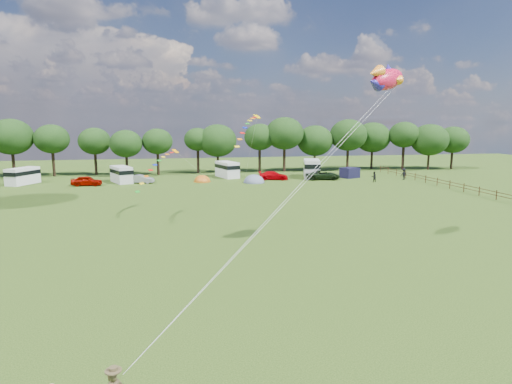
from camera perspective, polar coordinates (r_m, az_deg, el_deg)
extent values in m
plane|color=black|center=(26.04, 3.31, -11.54)|extent=(180.00, 180.00, 0.00)
cylinder|color=black|center=(83.86, -29.59, 3.16)|extent=(0.49, 0.49, 4.21)
ellipsoid|color=black|center=(83.59, -29.86, 6.41)|extent=(7.11, 7.11, 6.05)
cylinder|color=black|center=(82.34, -25.38, 3.40)|extent=(0.49, 0.49, 4.25)
ellipsoid|color=black|center=(82.08, -25.59, 6.40)|extent=(5.86, 5.86, 4.98)
cylinder|color=black|center=(81.49, -20.58, 3.52)|extent=(0.47, 0.47, 3.90)
ellipsoid|color=black|center=(81.23, -20.74, 6.36)|extent=(5.58, 5.58, 4.74)
cylinder|color=black|center=(77.70, -16.83, 3.34)|extent=(0.44, 0.44, 3.56)
ellipsoid|color=black|center=(77.42, -16.96, 6.18)|extent=(5.56, 5.56, 4.73)
cylinder|color=black|center=(78.25, -12.92, 3.68)|extent=(0.47, 0.47, 3.95)
ellipsoid|color=black|center=(77.98, -13.02, 6.59)|extent=(5.33, 5.33, 4.53)
cylinder|color=black|center=(80.05, -7.73, 4.09)|extent=(0.50, 0.50, 4.33)
ellipsoid|color=black|center=(79.80, -7.79, 6.97)|extent=(4.95, 4.95, 4.21)
cylinder|color=black|center=(79.90, -5.10, 3.76)|extent=(0.43, 0.43, 3.31)
ellipsoid|color=black|center=(79.61, -5.14, 6.84)|extent=(7.03, 7.03, 5.98)
cylinder|color=black|center=(81.23, 0.49, 4.26)|extent=(0.50, 0.50, 4.36)
ellipsoid|color=black|center=(80.97, 0.49, 7.34)|extent=(5.84, 5.84, 4.97)
cylinder|color=black|center=(81.38, 3.79, 4.31)|extent=(0.51, 0.51, 4.55)
ellipsoid|color=black|center=(81.11, 3.83, 7.80)|extent=(7.15, 7.15, 6.08)
cylinder|color=black|center=(83.87, 7.81, 3.94)|extent=(0.42, 0.42, 3.21)
ellipsoid|color=black|center=(83.60, 7.87, 6.80)|extent=(6.90, 6.90, 5.86)
cylinder|color=black|center=(85.49, 12.10, 4.24)|extent=(0.48, 0.48, 4.17)
ellipsoid|color=black|center=(85.22, 12.21, 7.43)|extent=(7.16, 7.16, 6.09)
cylinder|color=black|center=(89.71, 15.16, 4.19)|extent=(0.45, 0.45, 3.66)
ellipsoid|color=black|center=(89.45, 15.28, 7.04)|extent=(7.05, 7.05, 5.99)
cylinder|color=black|center=(89.97, 19.00, 4.33)|extent=(0.52, 0.52, 4.65)
ellipsoid|color=black|center=(89.74, 19.16, 7.23)|extent=(5.96, 5.96, 5.06)
cylinder|color=black|center=(91.34, 21.98, 3.77)|extent=(0.42, 0.42, 3.19)
ellipsoid|color=black|center=(91.08, 22.15, 6.46)|extent=(7.23, 7.23, 6.14)
cylinder|color=black|center=(94.66, 24.62, 3.87)|extent=(0.44, 0.44, 3.52)
ellipsoid|color=black|center=(94.43, 24.79, 6.35)|extent=(6.22, 6.22, 5.28)
cylinder|color=#472D19|center=(59.19, 29.40, -0.35)|extent=(0.12, 0.12, 1.20)
cylinder|color=#472D19|center=(58.01, 30.37, -0.25)|extent=(0.08, 3.00, 0.08)
cylinder|color=#472D19|center=(58.07, 30.34, -0.64)|extent=(0.08, 3.00, 0.08)
cylinder|color=#472D19|center=(61.48, 27.62, 0.11)|extent=(0.12, 0.12, 1.20)
cylinder|color=#472D19|center=(60.28, 28.52, 0.21)|extent=(0.08, 3.00, 0.08)
cylinder|color=#472D19|center=(60.33, 28.49, -0.16)|extent=(0.08, 3.00, 0.08)
cylinder|color=#472D19|center=(63.83, 25.97, 0.53)|extent=(0.12, 0.12, 1.20)
cylinder|color=#472D19|center=(62.60, 26.80, 0.64)|extent=(0.08, 3.00, 0.08)
cylinder|color=#472D19|center=(62.66, 26.78, 0.28)|extent=(0.08, 3.00, 0.08)
cylinder|color=#472D19|center=(66.24, 24.44, 0.92)|extent=(0.12, 0.12, 1.20)
cylinder|color=#472D19|center=(64.98, 25.21, 1.03)|extent=(0.08, 3.00, 0.08)
cylinder|color=#472D19|center=(65.03, 25.19, 0.68)|extent=(0.08, 3.00, 0.08)
cylinder|color=#472D19|center=(68.69, 23.01, 1.28)|extent=(0.12, 0.12, 1.20)
cylinder|color=#472D19|center=(67.41, 23.73, 1.40)|extent=(0.08, 3.00, 0.08)
cylinder|color=#472D19|center=(67.46, 23.71, 1.06)|extent=(0.08, 3.00, 0.08)
cylinder|color=#472D19|center=(71.18, 21.69, 1.62)|extent=(0.12, 0.12, 1.20)
cylinder|color=#472D19|center=(69.89, 22.36, 1.74)|extent=(0.08, 3.00, 0.08)
cylinder|color=#472D19|center=(69.94, 22.34, 1.41)|extent=(0.08, 3.00, 0.08)
cylinder|color=#472D19|center=(73.71, 20.45, 1.93)|extent=(0.12, 0.12, 1.20)
cylinder|color=#472D19|center=(72.40, 21.07, 2.05)|extent=(0.08, 3.00, 0.08)
cylinder|color=#472D19|center=(72.45, 21.06, 1.74)|extent=(0.08, 3.00, 0.08)
cylinder|color=#472D19|center=(76.28, 19.30, 2.22)|extent=(0.12, 0.12, 1.20)
cylinder|color=#472D19|center=(74.95, 19.88, 2.34)|extent=(0.08, 3.00, 0.08)
cylinder|color=#472D19|center=(75.00, 19.86, 2.04)|extent=(0.08, 3.00, 0.08)
cylinder|color=#472D19|center=(78.87, 18.22, 2.49)|extent=(0.12, 0.12, 1.20)
cylinder|color=#472D19|center=(77.53, 18.76, 2.61)|extent=(0.08, 3.00, 0.08)
cylinder|color=#472D19|center=(77.58, 18.75, 2.32)|extent=(0.08, 3.00, 0.08)
cylinder|color=#472D19|center=(81.49, 17.21, 2.74)|extent=(0.12, 0.12, 1.20)
cylinder|color=#472D19|center=(80.14, 17.72, 2.87)|extent=(0.08, 3.00, 0.08)
cylinder|color=#472D19|center=(80.19, 17.70, 2.58)|extent=(0.08, 3.00, 0.08)
cylinder|color=#472D19|center=(84.14, 16.26, 2.98)|extent=(0.12, 0.12, 1.20)
cylinder|color=#472D19|center=(82.78, 16.74, 3.10)|extent=(0.08, 3.00, 0.08)
cylinder|color=#472D19|center=(82.82, 16.73, 2.83)|extent=(0.08, 3.00, 0.08)
imported|color=#8D0900|center=(67.86, -21.65, 1.40)|extent=(4.58, 2.11, 1.48)
imported|color=gray|center=(68.08, -15.10, 1.68)|extent=(3.86, 1.95, 1.30)
imported|color=#BA0007|center=(69.85, 2.34, 2.21)|extent=(4.96, 3.05, 1.39)
imported|color=black|center=(70.76, 8.89, 2.27)|extent=(5.99, 3.22, 1.56)
cube|color=silver|center=(73.56, -28.66, 1.87)|extent=(3.98, 5.44, 2.50)
cube|color=black|center=(73.50, -28.70, 2.27)|extent=(4.06, 5.55, 0.59)
cylinder|color=black|center=(72.51, -29.44, 1.01)|extent=(0.75, 0.52, 0.70)
cylinder|color=black|center=(74.83, -27.81, 1.35)|extent=(0.75, 0.52, 0.70)
cube|color=silver|center=(69.70, -17.49, 2.24)|extent=(3.97, 5.49, 2.52)
cube|color=black|center=(69.65, -17.51, 2.66)|extent=(4.05, 5.60, 0.60)
cylinder|color=black|center=(68.30, -17.07, 1.36)|extent=(0.76, 0.52, 0.71)
cylinder|color=black|center=(71.33, -17.82, 1.64)|extent=(0.76, 0.52, 0.71)
cube|color=white|center=(73.10, -3.87, 3.01)|extent=(3.75, 5.75, 2.66)
cube|color=black|center=(73.05, -3.87, 3.43)|extent=(3.83, 5.86, 0.63)
cylinder|color=black|center=(71.70, -3.31, 2.13)|extent=(0.80, 0.49, 0.75)
cylinder|color=black|center=(74.73, -4.39, 2.40)|extent=(0.80, 0.49, 0.75)
cube|color=silver|center=(73.55, 7.43, 3.13)|extent=(4.05, 6.48, 3.01)
cube|color=black|center=(73.49, 7.44, 3.60)|extent=(4.13, 6.61, 0.71)
cylinder|color=black|center=(71.79, 7.48, 2.11)|extent=(0.90, 0.52, 0.85)
cylinder|color=black|center=(75.55, 7.34, 2.47)|extent=(0.90, 0.52, 0.85)
ellipsoid|color=#B85D14|center=(67.95, -7.19, 1.37)|extent=(2.56, 2.94, 2.10)
cylinder|color=#B85D14|center=(67.95, -7.19, 1.39)|extent=(2.69, 2.69, 0.08)
ellipsoid|color=slate|center=(66.57, -0.26, 1.28)|extent=(3.19, 3.67, 2.49)
cylinder|color=slate|center=(66.57, -0.26, 1.30)|extent=(3.35, 3.35, 0.08)
cube|color=black|center=(74.07, 12.38, 2.53)|extent=(3.38, 3.10, 1.71)
ellipsoid|color=red|center=(31.98, 17.10, 14.16)|extent=(3.80, 3.07, 2.10)
ellipsoid|color=#EFAC01|center=(31.96, 17.09, 13.87)|extent=(2.37, 1.91, 1.15)
cone|color=orange|center=(30.67, 15.58, 15.07)|extent=(1.58, 1.46, 1.10)
cone|color=#2B1FA9|center=(30.60, 15.52, 13.85)|extent=(1.58, 1.46, 1.10)
cone|color=#2B1FA9|center=(32.14, 17.26, 15.34)|extent=(1.15, 1.20, 0.94)
sphere|color=white|center=(33.27, 17.67, 14.27)|extent=(0.35, 0.35, 0.35)
sphere|color=black|center=(33.37, 17.66, 14.25)|extent=(0.17, 0.17, 0.17)
cube|color=#FF9B00|center=(45.57, -10.71, 5.38)|extent=(0.80, 0.83, 0.39)
cube|color=red|center=(45.13, -11.22, 5.19)|extent=(0.51, 0.62, 0.11)
cube|color=orange|center=(44.69, -11.74, 4.94)|extent=(0.51, 0.62, 0.12)
cube|color=yellow|center=(44.27, -12.26, 4.59)|extent=(0.51, 0.61, 0.13)
cube|color=#198C1E|center=(43.86, -12.79, 4.13)|extent=(0.51, 0.61, 0.14)
cube|color=#0C1EB2|center=(43.47, -13.33, 3.55)|extent=(0.50, 0.61, 0.15)
cube|color=red|center=(43.09, -13.87, 2.85)|extent=(0.50, 0.61, 0.16)
cube|color=orange|center=(42.73, -14.42, 2.04)|extent=(0.49, 0.60, 0.17)
cube|color=yellow|center=(42.39, -14.97, 1.11)|extent=(0.49, 0.60, 0.18)
cube|color=#198C1E|center=(42.09, -15.52, 0.05)|extent=(0.48, 0.60, 0.19)
cube|color=#F3BC00|center=(40.63, 0.13, 10.02)|extent=(0.77, 0.75, 0.36)
cube|color=red|center=(40.04, -0.17, 9.93)|extent=(0.55, 0.50, 0.10)
cube|color=orange|center=(39.45, -0.48, 9.78)|extent=(0.55, 0.50, 0.11)
cube|color=yellow|center=(38.86, -0.80, 9.50)|extent=(0.55, 0.50, 0.12)
cube|color=#198C1E|center=(38.28, -1.13, 9.10)|extent=(0.55, 0.49, 0.13)
cube|color=#0C1EB2|center=(37.70, -1.47, 8.56)|extent=(0.54, 0.49, 0.14)
cube|color=red|center=(37.12, -1.82, 7.88)|extent=(0.54, 0.48, 0.15)
cube|color=orange|center=(36.56, -2.18, 7.06)|extent=(0.54, 0.48, 0.16)
cube|color=yellow|center=(36.01, -2.54, 6.08)|extent=(0.53, 0.48, 0.16)
imported|color=black|center=(69.40, 15.44, 1.96)|extent=(0.88, 0.61, 1.68)
imported|color=black|center=(73.84, 19.10, 2.28)|extent=(1.31, 0.87, 1.87)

